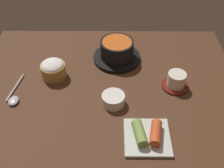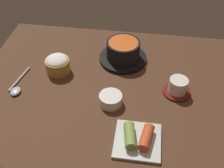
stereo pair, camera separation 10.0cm
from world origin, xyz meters
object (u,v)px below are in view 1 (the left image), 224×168
(tea_cup_with_saucer, at_px, (176,81))
(kimchi_plate, at_px, (147,135))
(banchan_cup_center, at_px, (113,99))
(spoon, at_px, (14,97))
(stone_pot, at_px, (117,51))
(rice_bowl, at_px, (53,69))

(tea_cup_with_saucer, distance_m, kimchi_plate, 0.27)
(banchan_cup_center, distance_m, spoon, 0.36)
(stone_pot, relative_size, tea_cup_with_saucer, 1.94)
(kimchi_plate, bearing_deg, stone_pot, 102.84)
(spoon, bearing_deg, rice_bowl, 43.71)
(stone_pot, xyz_separation_m, rice_bowl, (-0.24, -0.11, -0.00))
(stone_pot, distance_m, rice_bowl, 0.27)
(tea_cup_with_saucer, relative_size, banchan_cup_center, 1.25)
(banchan_cup_center, relative_size, spoon, 0.49)
(tea_cup_with_saucer, bearing_deg, stone_pot, 142.74)
(banchan_cup_center, xyz_separation_m, spoon, (-0.35, 0.02, -0.01))
(stone_pot, bearing_deg, banchan_cup_center, -93.19)
(rice_bowl, height_order, banchan_cup_center, rice_bowl)
(banchan_cup_center, bearing_deg, spoon, 176.11)
(stone_pot, xyz_separation_m, banchan_cup_center, (-0.01, -0.25, -0.02))
(stone_pot, bearing_deg, kimchi_plate, -77.16)
(tea_cup_with_saucer, distance_m, spoon, 0.59)
(tea_cup_with_saucer, bearing_deg, banchan_cup_center, -159.05)
(rice_bowl, height_order, spoon, rice_bowl)
(rice_bowl, relative_size, spoon, 0.57)
(stone_pot, relative_size, spoon, 1.19)
(banchan_cup_center, height_order, kimchi_plate, kimchi_plate)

